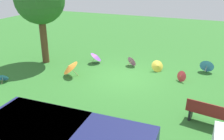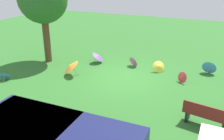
# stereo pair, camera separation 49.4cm
# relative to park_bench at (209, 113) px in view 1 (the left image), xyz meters

# --- Properties ---
(ground) EXTENTS (40.00, 40.00, 0.00)m
(ground) POSITION_rel_park_bench_xyz_m (4.36, -2.92, -0.47)
(ground) COLOR #2D6B28
(park_bench) EXTENTS (1.66, 0.73, 0.90)m
(park_bench) POSITION_rel_park_bench_xyz_m (0.00, 0.00, 0.00)
(park_bench) COLOR maroon
(park_bench) RESTS_ON ground
(shade_tree) EXTENTS (2.89, 2.89, 5.27)m
(shade_tree) POSITION_rel_park_bench_xyz_m (9.68, -3.39, 3.32)
(shade_tree) COLOR brown
(shade_tree) RESTS_ON ground
(parasol_purple_0) EXTENTS (0.93, 0.97, 0.74)m
(parasol_purple_0) POSITION_rel_park_bench_xyz_m (6.66, -4.44, -0.03)
(parasol_purple_0) COLOR tan
(parasol_purple_0) RESTS_ON ground
(parasol_blue_0) EXTENTS (0.72, 0.66, 0.52)m
(parasol_blue_0) POSITION_rel_park_bench_xyz_m (9.85, -0.05, -0.20)
(parasol_blue_0) COLOR tan
(parasol_blue_0) RESTS_ON ground
(parasol_pink_0) EXTENTS (0.74, 0.70, 0.64)m
(parasol_pink_0) POSITION_rel_park_bench_xyz_m (4.45, -4.80, -0.15)
(parasol_pink_0) COLOR tan
(parasol_pink_0) RESTS_ON ground
(parasol_red_0) EXTENTS (0.59, 0.60, 0.57)m
(parasol_red_0) POSITION_rel_park_bench_xyz_m (1.45, -3.57, -0.18)
(parasol_red_0) COLOR tan
(parasol_red_0) RESTS_ON ground
(parasol_orange_1) EXTENTS (1.24, 1.27, 0.92)m
(parasol_orange_1) POSITION_rel_park_bench_xyz_m (7.06, -1.97, 0.08)
(parasol_orange_1) COLOR tan
(parasol_orange_1) RESTS_ON ground
(parasol_blue_1) EXTENTS (0.83, 0.78, 0.78)m
(parasol_blue_1) POSITION_rel_park_bench_xyz_m (0.28, -5.48, -0.07)
(parasol_blue_1) COLOR tan
(parasol_blue_1) RESTS_ON ground
(parasol_yellow_0) EXTENTS (0.83, 0.78, 0.66)m
(parasol_yellow_0) POSITION_rel_park_bench_xyz_m (2.86, -4.48, -0.14)
(parasol_yellow_0) COLOR tan
(parasol_yellow_0) RESTS_ON ground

